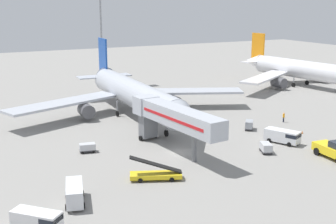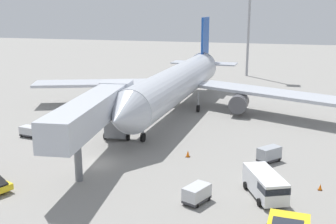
{
  "view_description": "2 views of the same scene",
  "coord_description": "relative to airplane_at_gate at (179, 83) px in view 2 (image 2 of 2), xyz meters",
  "views": [
    {
      "loc": [
        -30.45,
        -56.43,
        22.0
      ],
      "look_at": [
        3.46,
        10.1,
        3.61
      ],
      "focal_mm": 48.63,
      "sensor_mm": 36.0,
      "label": 1
    },
    {
      "loc": [
        17.89,
        -37.67,
        15.75
      ],
      "look_at": [
        3.82,
        13.38,
        2.51
      ],
      "focal_mm": 45.58,
      "sensor_mm": 36.0,
      "label": 2
    }
  ],
  "objects": [
    {
      "name": "jet_bridge",
      "position": [
        -3.07,
        -22.48,
        0.79
      ],
      "size": [
        5.36,
        20.25,
        7.04
      ],
      "color": "#B2B7C1",
      "rests_on": "ground"
    },
    {
      "name": "ground_plane",
      "position": [
        -2.62,
        -23.82,
        -4.49
      ],
      "size": [
        300.0,
        300.0,
        0.0
      ],
      "primitive_type": "plane",
      "color": "gray"
    },
    {
      "name": "airplane_at_gate",
      "position": [
        0.0,
        0.0,
        0.0
      ],
      "size": [
        49.21,
        47.2,
        13.69
      ],
      "color": "#B7BCC6",
      "rests_on": "ground"
    },
    {
      "name": "safety_cone_alpha",
      "position": [
        5.86,
        -19.34,
        -4.14
      ],
      "size": [
        0.47,
        0.47,
        0.71
      ],
      "color": "black",
      "rests_on": "ground"
    },
    {
      "name": "baggage_cart_near_left",
      "position": [
        -14.55,
        -17.49,
        -3.75
      ],
      "size": [
        2.51,
        1.71,
        1.32
      ],
      "color": "#38383D",
      "rests_on": "ground"
    },
    {
      "name": "service_van_rear_right",
      "position": [
        14.35,
        -27.3,
        -3.28
      ],
      "size": [
        4.17,
        5.83,
        2.11
      ],
      "color": "white",
      "rests_on": "ground"
    },
    {
      "name": "safety_cone_bravo",
      "position": [
        18.95,
        -24.54,
        -4.2
      ],
      "size": [
        0.38,
        0.38,
        0.58
      ],
      "color": "black",
      "rests_on": "ground"
    },
    {
      "name": "baggage_cart_near_right",
      "position": [
        8.97,
        -29.76,
        -3.68
      ],
      "size": [
        2.21,
        2.76,
        1.45
      ],
      "color": "#38383D",
      "rests_on": "ground"
    },
    {
      "name": "baggage_cart_far_left",
      "position": [
        14.29,
        -18.55,
        -3.61
      ],
      "size": [
        2.57,
        2.74,
        1.59
      ],
      "color": "#38383D",
      "rests_on": "ground"
    }
  ]
}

